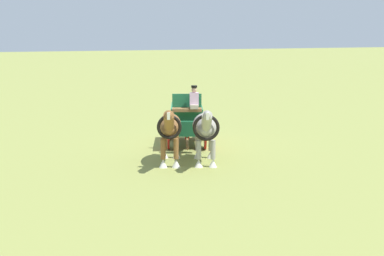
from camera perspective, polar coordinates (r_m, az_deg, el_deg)
ground_plane at (r=24.85m, az=-0.53°, el=-1.60°), size 220.00×220.00×0.00m
show_wagon at (r=24.50m, az=-0.52°, el=0.91°), size 5.47×2.61×2.69m
draft_horse_near at (r=21.05m, az=1.32°, el=0.00°), size 3.06×1.57×2.19m
draft_horse_off at (r=21.02m, az=-2.22°, el=0.03°), size 3.13×1.55×2.21m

